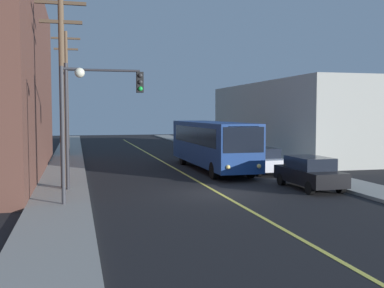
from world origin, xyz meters
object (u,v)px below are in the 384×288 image
object	(u,v)px
parked_car_white	(261,160)
street_lamp_left	(68,114)
utility_pole_mid	(67,88)
traffic_signal_left_corner	(99,102)
parked_car_black	(309,172)
city_bus	(211,143)
utility_pole_near	(62,80)

from	to	relation	value
parked_car_white	street_lamp_left	distance (m)	14.37
utility_pole_mid	traffic_signal_left_corner	world-z (taller)	utility_pole_mid
parked_car_black	street_lamp_left	world-z (taller)	street_lamp_left
city_bus	street_lamp_left	size ratio (longest dim) A/B	2.21
city_bus	parked_car_white	size ratio (longest dim) A/B	2.73
utility_pole_near	street_lamp_left	distance (m)	4.59
parked_car_black	utility_pole_mid	bearing A→B (deg)	120.57
parked_car_black	traffic_signal_left_corner	world-z (taller)	traffic_signal_left_corner
utility_pole_near	traffic_signal_left_corner	size ratio (longest dim) A/B	1.59
parked_car_black	street_lamp_left	size ratio (longest dim) A/B	0.81
city_bus	parked_car_black	size ratio (longest dim) A/B	2.75
parked_car_black	traffic_signal_left_corner	bearing A→B (deg)	169.16
parked_car_white	street_lamp_left	size ratio (longest dim) A/B	0.81
parked_car_black	utility_pole_near	xyz separation A→B (m)	(-11.89, 2.55, 4.55)
parked_car_black	utility_pole_mid	distance (m)	24.13
parked_car_white	city_bus	bearing A→B (deg)	137.19
city_bus	parked_car_black	bearing A→B (deg)	-73.64
parked_car_white	traffic_signal_left_corner	size ratio (longest dim) A/B	0.74
traffic_signal_left_corner	utility_pole_near	bearing A→B (deg)	160.63
parked_car_white	utility_pole_mid	world-z (taller)	utility_pole_mid
city_bus	traffic_signal_left_corner	size ratio (longest dim) A/B	2.03
parked_car_black	street_lamp_left	xyz separation A→B (m)	(-11.57, -1.72, 2.90)
city_bus	traffic_signal_left_corner	xyz separation A→B (m)	(-7.61, -6.71, 2.49)
utility_pole_mid	utility_pole_near	bearing A→B (deg)	-89.66
city_bus	utility_pole_mid	bearing A→B (deg)	129.05
city_bus	parked_car_white	world-z (taller)	city_bus
city_bus	utility_pole_mid	xyz separation A→B (m)	(-9.45, 11.65, 4.13)
utility_pole_mid	street_lamp_left	size ratio (longest dim) A/B	1.92
utility_pole_mid	traffic_signal_left_corner	distance (m)	18.53
street_lamp_left	parked_car_white	bearing A→B (deg)	34.69
utility_pole_mid	street_lamp_left	distance (m)	22.14
city_bus	utility_pole_near	distance (m)	11.72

